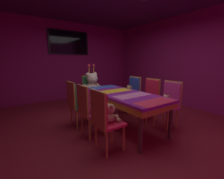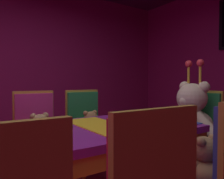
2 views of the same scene
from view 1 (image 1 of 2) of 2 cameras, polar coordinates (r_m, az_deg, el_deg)
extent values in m
plane|color=maroon|center=(3.39, 4.06, -13.70)|extent=(7.90, 7.90, 0.00)
cube|color=#8C1959|center=(5.92, -15.95, 10.36)|extent=(5.20, 0.12, 2.80)
cube|color=#8C1959|center=(5.14, 27.81, 9.54)|extent=(0.12, 6.40, 2.80)
cube|color=purple|center=(3.16, 4.24, -1.81)|extent=(0.90, 2.00, 0.05)
cube|color=gold|center=(3.18, 4.22, -3.13)|extent=(0.88, 1.96, 0.10)
cylinder|color=#4C3826|center=(4.17, 0.43, -3.91)|extent=(0.07, 0.07, 0.69)
cylinder|color=#4C3826|center=(2.96, 21.42, -10.90)|extent=(0.07, 0.07, 0.69)
cylinder|color=#4C3826|center=(3.79, -9.08, -5.54)|extent=(0.07, 0.07, 0.69)
cylinder|color=#4C3826|center=(2.41, 10.81, -15.48)|extent=(0.07, 0.07, 0.69)
cube|color=#E52D4C|center=(2.57, 16.32, -4.52)|extent=(0.77, 0.32, 0.01)
cube|color=pink|center=(2.94, 7.73, -2.25)|extent=(0.77, 0.32, 0.01)
cube|color=yellow|center=(3.37, 1.21, -0.49)|extent=(0.77, 0.32, 0.01)
cube|color=blue|center=(3.84, -3.79, 0.87)|extent=(0.77, 0.32, 0.01)
cube|color=red|center=(2.41, -0.98, -12.78)|extent=(0.40, 0.40, 0.04)
cube|color=red|center=(2.22, -4.89, -7.41)|extent=(0.05, 0.38, 0.50)
cube|color=gold|center=(2.21, -5.38, -7.50)|extent=(0.03, 0.41, 0.55)
cylinder|color=gold|center=(2.71, -0.01, -15.36)|extent=(0.04, 0.04, 0.42)
cylinder|color=gold|center=(2.48, 4.44, -17.99)|extent=(0.04, 0.04, 0.42)
cylinder|color=gold|center=(2.56, -6.18, -17.08)|extent=(0.04, 0.04, 0.42)
cylinder|color=gold|center=(2.32, -2.10, -20.21)|extent=(0.04, 0.04, 0.42)
ellipsoid|color=tan|center=(2.37, -0.99, -10.49)|extent=(0.19, 0.19, 0.15)
sphere|color=tan|center=(2.33, -0.66, -7.29)|extent=(0.15, 0.15, 0.15)
sphere|color=tan|center=(2.36, 0.38, -7.33)|extent=(0.06, 0.06, 0.06)
sphere|color=tan|center=(2.35, -1.78, -5.70)|extent=(0.06, 0.06, 0.06)
sphere|color=tan|center=(2.26, -0.20, -6.37)|extent=(0.06, 0.06, 0.06)
cylinder|color=tan|center=(2.46, -1.47, -9.32)|extent=(0.05, 0.13, 0.12)
cylinder|color=tan|center=(2.31, 1.15, -10.64)|extent=(0.05, 0.13, 0.12)
cylinder|color=tan|center=(2.49, 0.75, -10.65)|extent=(0.06, 0.14, 0.06)
cylinder|color=tan|center=(2.42, 2.15, -11.35)|extent=(0.06, 0.14, 0.06)
cube|color=#CC338C|center=(2.87, -7.20, -8.89)|extent=(0.40, 0.40, 0.04)
cube|color=#CC338C|center=(2.71, -10.70, -4.18)|extent=(0.05, 0.38, 0.50)
cube|color=gold|center=(2.71, -11.12, -4.24)|extent=(0.03, 0.41, 0.55)
cylinder|color=gold|center=(3.15, -5.86, -11.48)|extent=(0.04, 0.04, 0.42)
cylinder|color=gold|center=(2.90, -2.69, -13.50)|extent=(0.04, 0.04, 0.42)
cylinder|color=gold|center=(3.02, -11.29, -12.64)|extent=(0.04, 0.04, 0.42)
cylinder|color=gold|center=(2.76, -8.51, -14.94)|extent=(0.04, 0.04, 0.42)
ellipsoid|color=tan|center=(2.83, -7.25, -6.85)|extent=(0.20, 0.20, 0.16)
sphere|color=tan|center=(2.80, -7.00, -3.99)|extent=(0.16, 0.16, 0.16)
sphere|color=tan|center=(2.83, -6.02, -4.07)|extent=(0.06, 0.06, 0.06)
sphere|color=tan|center=(2.83, -7.91, -2.61)|extent=(0.06, 0.06, 0.06)
sphere|color=tan|center=(2.73, -6.76, -3.10)|extent=(0.06, 0.06, 0.06)
cylinder|color=tan|center=(2.93, -7.46, -5.92)|extent=(0.06, 0.14, 0.13)
cylinder|color=tan|center=(2.77, -5.53, -6.92)|extent=(0.06, 0.14, 0.13)
cylinder|color=tan|center=(2.95, -5.46, -7.17)|extent=(0.07, 0.15, 0.07)
cylinder|color=tan|center=(2.87, -4.42, -7.71)|extent=(0.07, 0.15, 0.07)
cube|color=#268C4C|center=(3.35, -11.80, -6.15)|extent=(0.40, 0.40, 0.04)
cube|color=#268C4C|center=(3.22, -14.93, -2.01)|extent=(0.05, 0.38, 0.50)
cube|color=gold|center=(3.21, -15.29, -2.05)|extent=(0.03, 0.41, 0.55)
cylinder|color=gold|center=(3.62, -10.32, -8.63)|extent=(0.04, 0.04, 0.42)
cylinder|color=gold|center=(3.35, -7.99, -10.19)|extent=(0.04, 0.04, 0.42)
cylinder|color=gold|center=(3.51, -15.14, -9.47)|extent=(0.04, 0.04, 0.42)
cylinder|color=gold|center=(3.23, -13.15, -11.19)|extent=(0.04, 0.04, 0.42)
ellipsoid|color=#9E7247|center=(3.32, -11.87, -4.45)|extent=(0.19, 0.19, 0.15)
sphere|color=#9E7247|center=(3.29, -11.70, -2.13)|extent=(0.15, 0.15, 0.15)
sphere|color=tan|center=(3.32, -10.87, -2.21)|extent=(0.06, 0.06, 0.06)
sphere|color=#9E7247|center=(3.33, -12.38, -1.03)|extent=(0.06, 0.06, 0.06)
sphere|color=#9E7247|center=(3.22, -11.60, -1.37)|extent=(0.06, 0.06, 0.06)
cylinder|color=#9E7247|center=(3.41, -11.91, -3.76)|extent=(0.05, 0.13, 0.12)
cylinder|color=#9E7247|center=(3.25, -10.59, -4.47)|extent=(0.05, 0.13, 0.12)
cylinder|color=#9E7247|center=(3.42, -10.28, -4.80)|extent=(0.06, 0.14, 0.06)
cylinder|color=#9E7247|center=(3.34, -9.55, -5.19)|extent=(0.06, 0.14, 0.06)
cube|color=#CC338C|center=(3.35, 19.77, -6.54)|extent=(0.40, 0.40, 0.04)
cube|color=#CC338C|center=(3.43, 21.80, -1.63)|extent=(0.05, 0.38, 0.50)
cube|color=gold|center=(3.45, 22.00, -1.58)|extent=(0.03, 0.41, 0.55)
cylinder|color=gold|center=(3.64, 18.95, -8.96)|extent=(0.04, 0.04, 0.42)
cylinder|color=gold|center=(3.47, 23.26, -10.21)|extent=(0.04, 0.04, 0.42)
cylinder|color=gold|center=(3.40, 15.70, -10.19)|extent=(0.04, 0.04, 0.42)
cylinder|color=gold|center=(3.22, 20.17, -11.64)|extent=(0.04, 0.04, 0.42)
ellipsoid|color=tan|center=(3.33, 19.87, -5.03)|extent=(0.16, 0.16, 0.13)
sphere|color=tan|center=(3.29, 19.85, -3.11)|extent=(0.13, 0.13, 0.13)
sphere|color=tan|center=(3.26, 19.39, -3.40)|extent=(0.05, 0.05, 0.05)
sphere|color=tan|center=(3.26, 20.75, -2.40)|extent=(0.05, 0.05, 0.05)
sphere|color=tan|center=(3.32, 19.37, -2.10)|extent=(0.05, 0.05, 0.05)
cylinder|color=tan|center=(3.25, 20.71, -5.21)|extent=(0.05, 0.12, 0.11)
cylinder|color=tan|center=(3.34, 18.42, -4.64)|extent=(0.05, 0.12, 0.11)
cylinder|color=tan|center=(3.23, 19.35, -6.27)|extent=(0.06, 0.12, 0.06)
cylinder|color=tan|center=(3.28, 18.13, -5.95)|extent=(0.06, 0.12, 0.06)
cube|color=red|center=(3.68, 12.95, -4.67)|extent=(0.40, 0.40, 0.04)
cube|color=red|center=(3.75, 14.97, -0.22)|extent=(0.05, 0.38, 0.50)
cube|color=gold|center=(3.77, 15.18, -0.19)|extent=(0.03, 0.41, 0.55)
cylinder|color=gold|center=(3.96, 12.65, -7.01)|extent=(0.04, 0.04, 0.42)
cylinder|color=gold|center=(3.76, 16.28, -8.14)|extent=(0.04, 0.04, 0.42)
cylinder|color=gold|center=(3.74, 9.30, -7.96)|extent=(0.04, 0.04, 0.42)
cylinder|color=gold|center=(3.53, 12.96, -9.24)|extent=(0.04, 0.04, 0.42)
cube|color=#2D47B2|center=(4.09, 6.59, -2.88)|extent=(0.40, 0.40, 0.04)
cube|color=#2D47B2|center=(4.16, 8.53, 1.09)|extent=(0.05, 0.38, 0.50)
cube|color=gold|center=(4.17, 8.74, 1.12)|extent=(0.03, 0.41, 0.55)
cylinder|color=gold|center=(4.37, 6.71, -5.11)|extent=(0.04, 0.04, 0.42)
cylinder|color=gold|center=(4.15, 9.66, -6.07)|extent=(0.04, 0.04, 0.42)
cylinder|color=gold|center=(4.17, 3.40, -5.83)|extent=(0.04, 0.04, 0.42)
cylinder|color=gold|center=(3.94, 6.31, -6.90)|extent=(0.04, 0.04, 0.42)
ellipsoid|color=#9E7247|center=(4.07, 6.62, -1.47)|extent=(0.19, 0.19, 0.15)
sphere|color=#9E7247|center=(4.03, 6.48, 0.39)|extent=(0.15, 0.15, 0.15)
sphere|color=tan|center=(4.00, 5.93, 0.16)|extent=(0.06, 0.06, 0.06)
sphere|color=#9E7247|center=(3.99, 7.22, 1.10)|extent=(0.06, 0.06, 0.06)
sphere|color=#9E7247|center=(4.08, 6.15, 1.32)|extent=(0.06, 0.06, 0.06)
cylinder|color=#9E7247|center=(3.97, 7.10, -1.56)|extent=(0.05, 0.13, 0.12)
cylinder|color=#9E7247|center=(4.11, 5.35, -1.10)|extent=(0.05, 0.13, 0.12)
cylinder|color=#9E7247|center=(3.97, 5.75, -2.53)|extent=(0.06, 0.14, 0.06)
cylinder|color=#9E7247|center=(4.04, 4.83, -2.26)|extent=(0.06, 0.14, 0.06)
cube|color=#268C4C|center=(4.38, -7.61, -1.98)|extent=(0.40, 0.40, 0.04)
cube|color=#268C4C|center=(4.49, -8.75, 1.80)|extent=(0.38, 0.05, 0.50)
cube|color=gold|center=(4.51, -8.87, 1.83)|extent=(0.41, 0.03, 0.55)
cylinder|color=gold|center=(4.65, -6.69, -4.14)|extent=(0.04, 0.04, 0.42)
cylinder|color=gold|center=(4.38, -4.70, -5.05)|extent=(0.04, 0.04, 0.42)
cylinder|color=gold|center=(4.51, -10.28, -4.71)|extent=(0.04, 0.04, 0.42)
cylinder|color=gold|center=(4.23, -8.45, -5.69)|extent=(0.04, 0.04, 0.42)
ellipsoid|color=beige|center=(4.35, -7.67, 0.47)|extent=(0.39, 0.39, 0.31)
sphere|color=beige|center=(4.28, -7.55, 4.09)|extent=(0.31, 0.31, 0.31)
sphere|color=#FFF2C8|center=(4.19, -6.87, 3.64)|extent=(0.12, 0.12, 0.12)
sphere|color=beige|center=(4.35, -6.43, 5.77)|extent=(0.12, 0.12, 0.12)
sphere|color=beige|center=(4.24, -9.21, 5.58)|extent=(0.12, 0.12, 0.12)
cylinder|color=beige|center=(4.36, -4.94, 0.98)|extent=(0.27, 0.11, 0.26)
cylinder|color=beige|center=(4.19, -9.53, 0.45)|extent=(0.27, 0.11, 0.26)
cylinder|color=beige|center=(4.20, -4.80, -1.29)|extent=(0.29, 0.13, 0.13)
cylinder|color=beige|center=(4.10, -7.28, -1.63)|extent=(0.29, 0.13, 0.13)
cylinder|color=gold|center=(4.32, -7.02, 7.62)|extent=(0.02, 0.02, 0.21)
sphere|color=#E5333F|center=(4.31, -7.05, 8.99)|extent=(0.07, 0.07, 0.07)
cylinder|color=gold|center=(4.25, -8.69, 7.53)|extent=(0.02, 0.02, 0.21)
sphere|color=#E5333F|center=(4.25, -8.73, 8.92)|extent=(0.07, 0.07, 0.07)
cube|color=black|center=(5.87, -15.98, 16.73)|extent=(1.45, 0.05, 0.84)
cube|color=black|center=(5.84, -15.90, 16.76)|extent=(1.33, 0.01, 0.75)
camera|label=2|loc=(3.87, 27.58, 4.77)|focal=35.98mm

